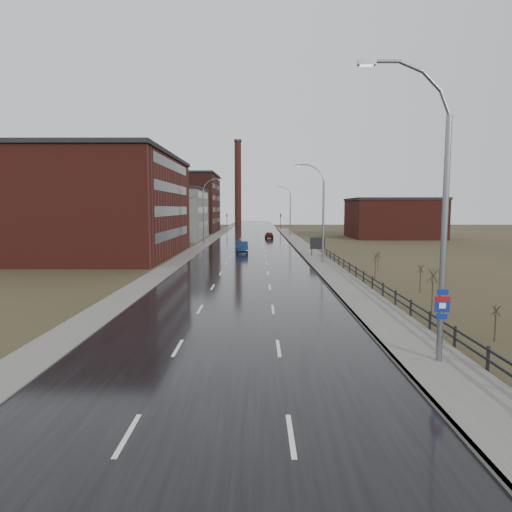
{
  "coord_description": "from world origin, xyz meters",
  "views": [
    {
      "loc": [
        1.38,
        -16.2,
        6.42
      ],
      "look_at": [
        1.21,
        16.11,
        3.0
      ],
      "focal_mm": 32.0,
      "sensor_mm": 36.0,
      "label": 1
    }
  ],
  "objects_px": {
    "car_near": "(242,247)",
    "car_far": "(269,235)",
    "billboard": "(318,244)",
    "streetlight_main": "(437,217)"
  },
  "relations": [
    {
      "from": "car_near",
      "to": "car_far",
      "type": "bearing_deg",
      "value": 78.37
    },
    {
      "from": "billboard",
      "to": "car_far",
      "type": "relative_size",
      "value": 0.63
    },
    {
      "from": "streetlight_main",
      "to": "car_near",
      "type": "distance_m",
      "value": 47.69
    },
    {
      "from": "car_near",
      "to": "billboard",
      "type": "bearing_deg",
      "value": -31.17
    },
    {
      "from": "streetlight_main",
      "to": "billboard",
      "type": "bearing_deg",
      "value": 89.12
    },
    {
      "from": "billboard",
      "to": "streetlight_main",
      "type": "bearing_deg",
      "value": -90.88
    },
    {
      "from": "billboard",
      "to": "car_far",
      "type": "xyz_separation_m",
      "value": [
        -5.46,
        35.97,
        -1.03
      ]
    },
    {
      "from": "streetlight_main",
      "to": "billboard",
      "type": "relative_size",
      "value": 4.67
    },
    {
      "from": "car_near",
      "to": "car_far",
      "type": "distance_m",
      "value": 30.93
    },
    {
      "from": "streetlight_main",
      "to": "car_near",
      "type": "relative_size",
      "value": 2.5
    }
  ]
}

